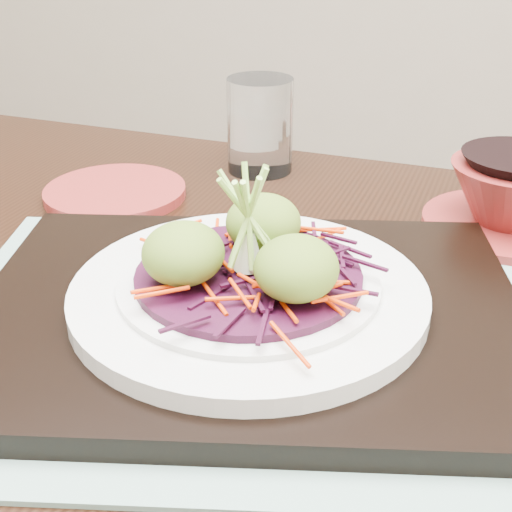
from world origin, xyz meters
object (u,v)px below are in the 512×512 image
(serving_tray, at_px, (249,312))
(white_plate, at_px, (249,292))
(dining_table, at_px, (292,424))
(terracotta_bowl_set, at_px, (512,202))
(terracotta_side_plate, at_px, (115,192))
(water_glass, at_px, (260,125))

(serving_tray, xyz_separation_m, white_plate, (0.00, -0.00, 0.02))
(dining_table, xyz_separation_m, white_plate, (-0.03, -0.01, 0.13))
(serving_tray, relative_size, white_plate, 1.54)
(terracotta_bowl_set, bearing_deg, serving_tray, -130.17)
(serving_tray, bearing_deg, terracotta_side_plate, 122.72)
(white_plate, bearing_deg, dining_table, 18.60)
(white_plate, distance_m, terracotta_bowl_set, 0.30)
(serving_tray, distance_m, water_glass, 0.34)
(serving_tray, distance_m, white_plate, 0.02)
(dining_table, relative_size, white_plate, 4.65)
(serving_tray, xyz_separation_m, water_glass, (-0.08, 0.33, 0.04))
(dining_table, distance_m, white_plate, 0.13)
(dining_table, xyz_separation_m, terracotta_bowl_set, (0.16, 0.22, 0.13))
(terracotta_side_plate, xyz_separation_m, water_glass, (0.13, 0.12, 0.05))
(white_plate, relative_size, water_glass, 2.45)
(serving_tray, xyz_separation_m, terracotta_side_plate, (-0.21, 0.20, -0.01))
(white_plate, relative_size, terracotta_bowl_set, 1.39)
(terracotta_side_plate, distance_m, water_glass, 0.18)
(dining_table, relative_size, water_glass, 11.38)
(serving_tray, relative_size, terracotta_bowl_set, 2.14)
(dining_table, bearing_deg, serving_tray, -156.44)
(terracotta_side_plate, relative_size, water_glass, 1.40)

